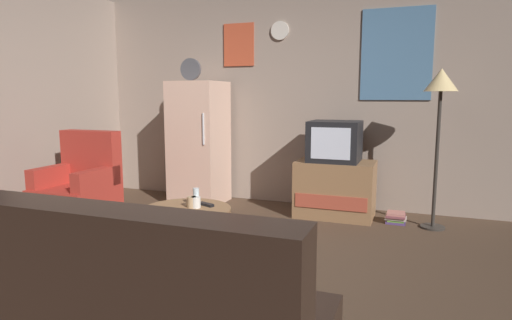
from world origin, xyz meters
TOP-DOWN VIEW (x-y plane):
  - ground_plane at (0.00, 0.00)m, footprint 12.00×12.00m
  - wall_with_art at (0.01, 2.45)m, footprint 5.20×0.12m
  - fridge at (-1.03, 2.01)m, footprint 0.60×0.62m
  - tv_stand at (0.68, 1.96)m, footprint 0.84×0.53m
  - crt_tv at (0.66, 1.96)m, footprint 0.54×0.51m
  - standing_lamp at (1.69, 1.86)m, footprint 0.32×0.32m
  - coffee_table at (-0.22, 0.24)m, footprint 0.72×0.72m
  - wine_glass at (-0.18, 0.34)m, footprint 0.05×0.05m
  - mug_ceramic_white at (-0.15, 0.29)m, footprint 0.08×0.08m
  - mug_ceramic_tan at (-0.19, 0.28)m, footprint 0.08×0.08m
  - remote_control at (-0.11, 0.38)m, footprint 0.16×0.10m
  - armchair at (-1.78, 0.77)m, footprint 0.68×0.68m
  - book_stack at (1.33, 1.89)m, footprint 0.22×0.18m

SIDE VIEW (x-z plane):
  - ground_plane at x=0.00m, z-range 0.00..0.00m
  - book_stack at x=1.33m, z-range 0.00..0.13m
  - coffee_table at x=-0.22m, z-range 0.00..0.43m
  - tv_stand at x=0.68m, z-range 0.00..0.62m
  - armchair at x=-1.78m, z-range -0.14..0.82m
  - remote_control at x=-0.11m, z-range 0.43..0.45m
  - mug_ceramic_white at x=-0.15m, z-range 0.43..0.52m
  - mug_ceramic_tan at x=-0.19m, z-range 0.43..0.52m
  - wine_glass at x=-0.18m, z-range 0.43..0.58m
  - fridge at x=-1.03m, z-range -0.13..1.64m
  - crt_tv at x=0.66m, z-range 0.62..1.06m
  - standing_lamp at x=1.69m, z-range 0.56..2.15m
  - wall_with_art at x=0.01m, z-range 0.01..2.73m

